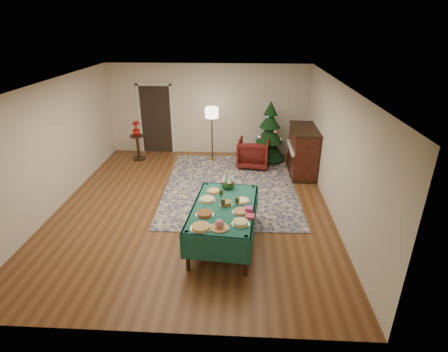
# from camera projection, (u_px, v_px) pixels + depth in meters

# --- Properties ---
(room_shell) EXTENTS (7.00, 7.00, 7.00)m
(room_shell) POSITION_uv_depth(u_px,v_px,m) (192.00, 149.00, 7.32)
(room_shell) COLOR #593319
(room_shell) RESTS_ON ground
(doorway) EXTENTS (1.08, 0.04, 2.16)m
(doorway) POSITION_uv_depth(u_px,v_px,m) (156.00, 118.00, 10.67)
(doorway) COLOR black
(doorway) RESTS_ON ground
(rug) EXTENTS (3.34, 4.31, 0.02)m
(rug) POSITION_uv_depth(u_px,v_px,m) (230.00, 186.00, 8.79)
(rug) COLOR #141C4C
(rug) RESTS_ON ground
(buffet_table) EXTENTS (1.31, 2.05, 0.76)m
(buffet_table) POSITION_uv_depth(u_px,v_px,m) (224.00, 214.00, 6.35)
(buffet_table) COLOR black
(buffet_table) RESTS_ON ground
(platter_0) EXTENTS (0.35, 0.35, 0.05)m
(platter_0) POSITION_uv_depth(u_px,v_px,m) (201.00, 227.00, 5.63)
(platter_0) COLOR silver
(platter_0) RESTS_ON buffet_table
(platter_1) EXTENTS (0.31, 0.31, 0.16)m
(platter_1) POSITION_uv_depth(u_px,v_px,m) (219.00, 225.00, 5.60)
(platter_1) COLOR silver
(platter_1) RESTS_ON buffet_table
(platter_2) EXTENTS (0.29, 0.29, 0.06)m
(platter_2) POSITION_uv_depth(u_px,v_px,m) (240.00, 223.00, 5.73)
(platter_2) COLOR silver
(platter_2) RESTS_ON buffet_table
(platter_3) EXTENTS (0.31, 0.31, 0.05)m
(platter_3) POSITION_uv_depth(u_px,v_px,m) (205.00, 214.00, 6.01)
(platter_3) COLOR silver
(platter_3) RESTS_ON buffet_table
(platter_4) EXTENTS (0.30, 0.30, 0.04)m
(platter_4) POSITION_uv_depth(u_px,v_px,m) (241.00, 211.00, 6.09)
(platter_4) COLOR silver
(platter_4) RESTS_ON buffet_table
(platter_5) EXTENTS (0.32, 0.32, 0.05)m
(platter_5) POSITION_uv_depth(u_px,v_px,m) (207.00, 200.00, 6.48)
(platter_5) COLOR silver
(platter_5) RESTS_ON buffet_table
(platter_6) EXTENTS (0.24, 0.24, 0.07)m
(platter_6) POSITION_uv_depth(u_px,v_px,m) (226.00, 203.00, 6.33)
(platter_6) COLOR silver
(platter_6) RESTS_ON buffet_table
(platter_7) EXTENTS (0.29, 0.29, 0.04)m
(platter_7) POSITION_uv_depth(u_px,v_px,m) (242.00, 201.00, 6.45)
(platter_7) COLOR silver
(platter_7) RESTS_ON buffet_table
(platter_8) EXTENTS (0.29, 0.29, 0.04)m
(platter_8) POSITION_uv_depth(u_px,v_px,m) (214.00, 191.00, 6.81)
(platter_8) COLOR silver
(platter_8) RESTS_ON buffet_table
(goblet_0) EXTENTS (0.08, 0.08, 0.18)m
(goblet_0) POSITION_uv_depth(u_px,v_px,m) (221.00, 194.00, 6.55)
(goblet_0) COLOR #2D471E
(goblet_0) RESTS_ON buffet_table
(goblet_1) EXTENTS (0.08, 0.08, 0.18)m
(goblet_1) POSITION_uv_depth(u_px,v_px,m) (237.00, 202.00, 6.26)
(goblet_1) COLOR #2D471E
(goblet_1) RESTS_ON buffet_table
(goblet_2) EXTENTS (0.08, 0.08, 0.18)m
(goblet_2) POSITION_uv_depth(u_px,v_px,m) (223.00, 203.00, 6.22)
(goblet_2) COLOR #2D471E
(goblet_2) RESTS_ON buffet_table
(napkin_stack) EXTENTS (0.16, 0.16, 0.04)m
(napkin_stack) POSITION_uv_depth(u_px,v_px,m) (250.00, 216.00, 5.94)
(napkin_stack) COLOR #D23A5A
(napkin_stack) RESTS_ON buffet_table
(gift_box) EXTENTS (0.13, 0.13, 0.10)m
(gift_box) POSITION_uv_depth(u_px,v_px,m) (249.00, 210.00, 6.08)
(gift_box) COLOR #D73BA9
(gift_box) RESTS_ON buffet_table
(centerpiece) EXTENTS (0.27, 0.28, 0.31)m
(centerpiece) POSITION_uv_depth(u_px,v_px,m) (228.00, 182.00, 6.92)
(centerpiece) COLOR #1E4C1E
(centerpiece) RESTS_ON buffet_table
(armchair) EXTENTS (0.94, 0.89, 0.87)m
(armchair) POSITION_uv_depth(u_px,v_px,m) (253.00, 152.00, 9.82)
(armchair) COLOR #511411
(armchair) RESTS_ON ground
(floor_lamp) EXTENTS (0.38, 0.38, 1.57)m
(floor_lamp) POSITION_uv_depth(u_px,v_px,m) (212.00, 116.00, 9.92)
(floor_lamp) COLOR #A57F3F
(floor_lamp) RESTS_ON ground
(side_table) EXTENTS (0.41, 0.41, 0.74)m
(side_table) POSITION_uv_depth(u_px,v_px,m) (138.00, 148.00, 10.36)
(side_table) COLOR black
(side_table) RESTS_ON ground
(potted_plant) EXTENTS (0.24, 0.42, 0.24)m
(potted_plant) POSITION_uv_depth(u_px,v_px,m) (136.00, 132.00, 10.15)
(potted_plant) COLOR #A2120B
(potted_plant) RESTS_ON side_table
(christmas_tree) EXTENTS (1.22, 1.22, 1.77)m
(christmas_tree) POSITION_uv_depth(u_px,v_px,m) (269.00, 135.00, 10.10)
(christmas_tree) COLOR black
(christmas_tree) RESTS_ON ground
(piano) EXTENTS (0.70, 1.47, 1.26)m
(piano) POSITION_uv_depth(u_px,v_px,m) (303.00, 151.00, 9.33)
(piano) COLOR black
(piano) RESTS_ON ground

